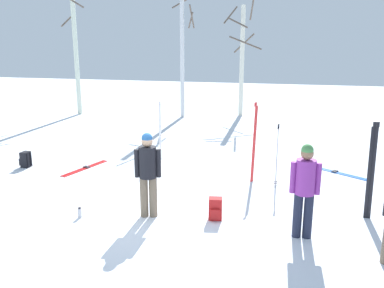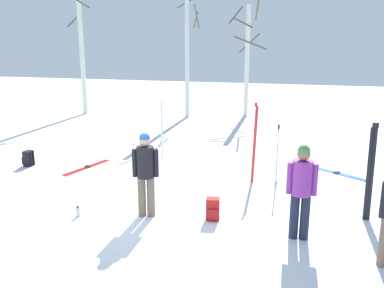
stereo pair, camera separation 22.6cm
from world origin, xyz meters
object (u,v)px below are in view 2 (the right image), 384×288
object	(u,v)px
ski_pair_planted_1	(162,131)
backpack_0	(213,209)
backpack_1	(28,159)
person_1	(146,169)
birch_tree_1	(188,46)
person_0	(302,186)
ski_pair_lying_0	(87,167)
ski_pair_planted_2	(255,143)
ski_poles_0	(277,154)
ski_pair_lying_1	(338,173)
birch_tree_2	(247,57)
ski_pair_planted_0	(370,173)
water_bottle_0	(78,212)
birch_tree_0	(81,36)

from	to	relation	value
ski_pair_planted_1	backpack_0	world-z (taller)	ski_pair_planted_1
ski_pair_planted_1	backpack_1	size ratio (longest dim) A/B	4.04
person_1	birch_tree_1	bearing A→B (deg)	103.41
ski_pair_planted_1	backpack_1	world-z (taller)	ski_pair_planted_1
person_0	ski_pair_lying_0	bearing A→B (deg)	155.86
person_0	person_1	size ratio (longest dim) A/B	1.00
person_0	ski_pair_lying_0	size ratio (longest dim) A/B	1.01
ski_pair_planted_2	ski_pair_lying_0	world-z (taller)	ski_pair_planted_2
ski_poles_0	backpack_0	xyz separation A→B (m)	(-1.01, -2.33, -0.60)
ski_pair_planted_2	ski_pair_lying_1	size ratio (longest dim) A/B	1.22
birch_tree_2	person_1	bearing A→B (deg)	-89.64
ski_pair_planted_0	backpack_0	world-z (taller)	ski_pair_planted_0
water_bottle_0	birch_tree_2	size ratio (longest dim) A/B	0.04
birch_tree_0	ski_pair_planted_0	bearing A→B (deg)	-38.29
person_0	backpack_0	size ratio (longest dim) A/B	3.90
ski_pair_planted_0	water_bottle_0	distance (m)	5.77
person_1	backpack_0	xyz separation A→B (m)	(1.31, 0.22, -0.77)
ski_pair_planted_2	birch_tree_2	xyz separation A→B (m)	(-1.82, 9.64, 1.82)
person_1	ski_pair_lying_1	bearing A→B (deg)	46.22
backpack_1	birch_tree_2	xyz separation A→B (m)	(4.52, 10.17, 2.61)
ski_pair_planted_2	birch_tree_1	world-z (taller)	birch_tree_1
ski_pair_planted_1	birch_tree_0	bearing A→B (deg)	134.83
ski_pair_planted_1	birch_tree_0	xyz separation A→B (m)	(-6.76, 6.80, 2.91)
person_1	birch_tree_0	bearing A→B (deg)	126.63
ski_pair_planted_1	person_0	bearing A→B (deg)	-43.76
person_0	water_bottle_0	world-z (taller)	person_0
birch_tree_1	birch_tree_0	bearing A→B (deg)	-173.85
ski_pair_lying_0	birch_tree_0	world-z (taller)	birch_tree_0
person_1	water_bottle_0	world-z (taller)	person_1
ski_pair_planted_1	backpack_0	size ratio (longest dim) A/B	4.04
ski_pair_lying_0	water_bottle_0	size ratio (longest dim) A/B	7.92
ski_pair_lying_0	ski_pair_lying_1	xyz separation A→B (m)	(6.75, 1.48, -0.00)
person_0	ski_pair_lying_1	size ratio (longest dim) A/B	1.04
ski_pair_lying_0	birch_tree_0	size ratio (longest dim) A/B	0.23
person_1	birch_tree_0	distance (m)	13.54
ski_pair_planted_2	ski_poles_0	distance (m)	0.64
ski_poles_0	backpack_0	world-z (taller)	ski_poles_0
ski_pair_lying_0	birch_tree_1	size ratio (longest dim) A/B	0.26
backpack_0	backpack_1	bearing A→B (deg)	161.44
backpack_1	ski_pair_lying_0	bearing A→B (deg)	10.97
ski_pair_planted_0	ski_pair_lying_0	xyz separation A→B (m)	(-7.11, 1.45, -0.96)
person_1	birch_tree_2	bearing A→B (deg)	90.36
person_1	birch_tree_0	world-z (taller)	birch_tree_0
ski_pair_planted_0	backpack_1	world-z (taller)	ski_pair_planted_0
birch_tree_1	backpack_0	bearing A→B (deg)	-70.06
person_1	ski_pair_planted_2	xyz separation A→B (m)	(1.74, 2.74, 0.02)
water_bottle_0	birch_tree_0	xyz separation A→B (m)	(-6.59, 11.06, 3.69)
ski_pair_planted_0	birch_tree_1	distance (m)	12.45
ski_pair_planted_1	backpack_1	bearing A→B (deg)	-154.82
birch_tree_1	ski_pair_planted_0	bearing A→B (deg)	-55.84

